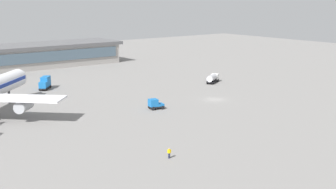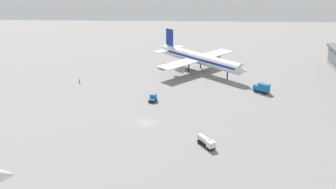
{
  "view_description": "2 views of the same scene",
  "coord_description": "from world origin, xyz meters",
  "px_view_note": "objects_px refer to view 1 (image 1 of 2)",
  "views": [
    {
      "loc": [
        78.59,
        82.8,
        24.81
      ],
      "look_at": [
        17.64,
        4.34,
        4.19
      ],
      "focal_mm": 51.65,
      "sensor_mm": 36.0,
      "label": 1
    },
    {
      "loc": [
        -129.51,
        -10.62,
        56.78
      ],
      "look_at": [
        16.5,
        -5.7,
        2.65
      ],
      "focal_mm": 51.93,
      "sensor_mm": 36.0,
      "label": 2
    }
  ],
  "objects_px": {
    "baggage_tug": "(155,104)",
    "ground_crew_worker": "(169,153)",
    "fuel_truck": "(213,78)",
    "catering_truck": "(45,83)"
  },
  "relations": [
    {
      "from": "catering_truck",
      "to": "ground_crew_worker",
      "type": "relative_size",
      "value": 3.34
    },
    {
      "from": "baggage_tug",
      "to": "ground_crew_worker",
      "type": "bearing_deg",
      "value": 70.12
    },
    {
      "from": "baggage_tug",
      "to": "ground_crew_worker",
      "type": "relative_size",
      "value": 2.12
    },
    {
      "from": "ground_crew_worker",
      "to": "baggage_tug",
      "type": "bearing_deg",
      "value": -0.88
    },
    {
      "from": "ground_crew_worker",
      "to": "fuel_truck",
      "type": "bearing_deg",
      "value": -17.26
    },
    {
      "from": "baggage_tug",
      "to": "ground_crew_worker",
      "type": "height_order",
      "value": "baggage_tug"
    },
    {
      "from": "fuel_truck",
      "to": "ground_crew_worker",
      "type": "distance_m",
      "value": 66.21
    },
    {
      "from": "fuel_truck",
      "to": "catering_truck",
      "type": "relative_size",
      "value": 1.15
    },
    {
      "from": "fuel_truck",
      "to": "catering_truck",
      "type": "distance_m",
      "value": 46.58
    },
    {
      "from": "baggage_tug",
      "to": "ground_crew_worker",
      "type": "xyz_separation_m",
      "value": [
        17.57,
        27.63,
        -0.31
      ]
    }
  ]
}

